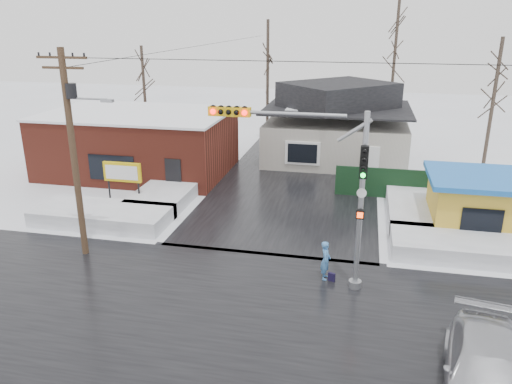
% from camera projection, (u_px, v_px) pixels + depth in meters
% --- Properties ---
extents(ground, '(120.00, 120.00, 0.00)m').
position_uv_depth(ground, '(238.00, 317.00, 17.75)').
color(ground, white).
rests_on(ground, ground).
extents(road_ns, '(10.00, 120.00, 0.02)m').
position_uv_depth(road_ns, '(238.00, 317.00, 17.75)').
color(road_ns, black).
rests_on(road_ns, ground).
extents(road_ew, '(120.00, 10.00, 0.02)m').
position_uv_depth(road_ew, '(238.00, 317.00, 17.75)').
color(road_ew, black).
rests_on(road_ew, ground).
extents(snowbank_nw, '(7.00, 3.00, 0.80)m').
position_uv_depth(snowbank_nw, '(103.00, 215.00, 25.88)').
color(snowbank_nw, white).
rests_on(snowbank_nw, ground).
extents(snowbank_ne, '(7.00, 3.00, 0.80)m').
position_uv_depth(snowbank_ne, '(471.00, 247.00, 22.28)').
color(snowbank_ne, white).
rests_on(snowbank_ne, ground).
extents(snowbank_nside_w, '(3.00, 8.00, 0.80)m').
position_uv_depth(snowbank_nside_w, '(174.00, 188.00, 30.09)').
color(snowbank_nside_w, white).
rests_on(snowbank_nside_w, ground).
extents(snowbank_nside_e, '(3.00, 8.00, 0.80)m').
position_uv_depth(snowbank_nside_e, '(415.00, 205.00, 27.30)').
color(snowbank_nside_e, white).
rests_on(snowbank_nside_e, ground).
extents(traffic_signal, '(6.05, 0.68, 7.00)m').
position_uv_depth(traffic_signal, '(320.00, 176.00, 18.51)').
color(traffic_signal, gray).
rests_on(traffic_signal, ground).
extents(utility_pole, '(3.15, 0.44, 9.00)m').
position_uv_depth(utility_pole, '(74.00, 143.00, 20.88)').
color(utility_pole, '#382619').
rests_on(utility_pole, ground).
extents(brick_building, '(12.20, 8.20, 4.12)m').
position_uv_depth(brick_building, '(139.00, 142.00, 34.02)').
color(brick_building, maroon).
rests_on(brick_building, ground).
extents(marquee_sign, '(2.20, 0.21, 2.55)m').
position_uv_depth(marquee_sign, '(122.00, 173.00, 27.68)').
color(marquee_sign, black).
rests_on(marquee_sign, ground).
extents(house, '(10.40, 8.40, 5.76)m').
position_uv_depth(house, '(337.00, 125.00, 36.79)').
color(house, '#B1AA9F').
rests_on(house, ground).
extents(kiosk, '(4.60, 4.60, 2.88)m').
position_uv_depth(kiosk, '(474.00, 203.00, 24.60)').
color(kiosk, gold).
rests_on(kiosk, ground).
extents(fence, '(8.00, 0.12, 1.80)m').
position_uv_depth(fence, '(405.00, 184.00, 29.08)').
color(fence, black).
rests_on(fence, ground).
extents(tree_far_left, '(3.00, 3.00, 10.00)m').
position_uv_depth(tree_far_left, '(268.00, 46.00, 39.92)').
color(tree_far_left, '#332821').
rests_on(tree_far_left, ground).
extents(tree_far_mid, '(3.00, 3.00, 12.00)m').
position_uv_depth(tree_far_mid, '(397.00, 25.00, 39.25)').
color(tree_far_mid, '#332821').
rests_on(tree_far_mid, ground).
extents(tree_far_right, '(3.00, 3.00, 9.00)m').
position_uv_depth(tree_far_right, '(498.00, 67.00, 31.45)').
color(tree_far_right, '#332821').
rests_on(tree_far_right, ground).
extents(tree_far_west, '(3.00, 3.00, 8.00)m').
position_uv_depth(tree_far_west, '(143.00, 66.00, 40.60)').
color(tree_far_west, '#332821').
rests_on(tree_far_west, ground).
extents(pedestrian, '(0.39, 0.60, 1.64)m').
position_uv_depth(pedestrian, '(326.00, 261.00, 20.12)').
color(pedestrian, '#4682C4').
rests_on(pedestrian, ground).
extents(car, '(3.15, 5.82, 1.60)m').
position_uv_depth(car, '(485.00, 374.00, 13.73)').
color(car, silver).
rests_on(car, ground).
extents(shopping_bag, '(0.30, 0.21, 0.35)m').
position_uv_depth(shopping_bag, '(332.00, 277.00, 20.12)').
color(shopping_bag, black).
rests_on(shopping_bag, ground).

